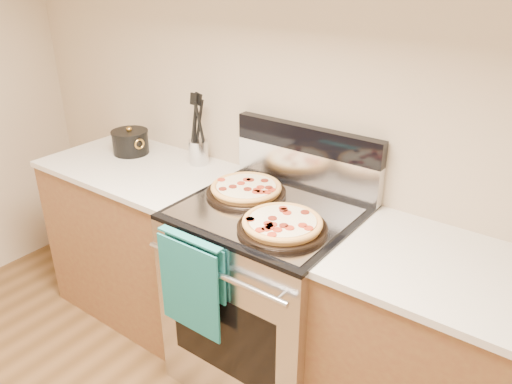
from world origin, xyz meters
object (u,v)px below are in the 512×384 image
Objects in this scene: range_body at (267,297)px; saucepan at (131,143)px; pepperoni_pizza_front at (282,224)px; pepperoni_pizza_back at (246,189)px; utensil_crock at (199,152)px.

saucepan is at bearing 172.98° from range_body.
pepperoni_pizza_back is at bearing 150.85° from pepperoni_pizza_front.
pepperoni_pizza_back is at bearing 160.97° from range_body.
range_body is 0.85m from utensil_crock.
pepperoni_pizza_back is at bearing -21.65° from utensil_crock.
range_body is at bearing 141.76° from pepperoni_pizza_front.
pepperoni_pizza_back is 0.88m from saucepan.
saucepan is (-1.04, 0.13, 0.52)m from range_body.
pepperoni_pizza_front is (0.15, -0.12, 0.50)m from range_body.
utensil_crock is 0.43m from saucepan.
pepperoni_pizza_front is 1.82× the size of saucepan.
utensil_crock is (-0.46, 0.18, 0.03)m from pepperoni_pizza_back.
pepperoni_pizza_front is at bearing -24.82° from utensil_crock.
saucepan reaches higher than range_body.
utensil_crock is at bearing 15.04° from saucepan.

